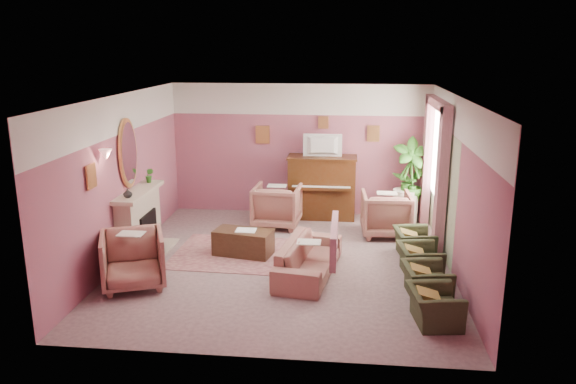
# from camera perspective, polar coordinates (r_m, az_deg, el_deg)

# --- Properties ---
(floor) EXTENTS (5.50, 6.00, 0.01)m
(floor) POSITION_cam_1_polar(r_m,az_deg,el_deg) (9.60, -0.37, -7.20)
(floor) COLOR gray
(floor) RESTS_ON ground
(ceiling) EXTENTS (5.50, 6.00, 0.01)m
(ceiling) POSITION_cam_1_polar(r_m,az_deg,el_deg) (8.94, -0.40, 9.70)
(ceiling) COLOR silver
(ceiling) RESTS_ON wall_back
(wall_back) EXTENTS (5.50, 0.02, 2.80)m
(wall_back) POSITION_cam_1_polar(r_m,az_deg,el_deg) (12.09, 1.21, 4.32)
(wall_back) COLOR #7E4C67
(wall_back) RESTS_ON floor
(wall_front) EXTENTS (5.50, 0.02, 2.80)m
(wall_front) POSITION_cam_1_polar(r_m,az_deg,el_deg) (6.32, -3.45, -5.51)
(wall_front) COLOR #7E4C67
(wall_front) RESTS_ON floor
(wall_left) EXTENTS (0.02, 6.00, 2.80)m
(wall_left) POSITION_cam_1_polar(r_m,az_deg,el_deg) (9.85, -16.49, 1.31)
(wall_left) COLOR #7E4C67
(wall_left) RESTS_ON floor
(wall_right) EXTENTS (0.02, 6.00, 2.80)m
(wall_right) POSITION_cam_1_polar(r_m,az_deg,el_deg) (9.28, 16.74, 0.48)
(wall_right) COLOR #7E4C67
(wall_right) RESTS_ON floor
(picture_rail_band) EXTENTS (5.50, 0.01, 0.65)m
(picture_rail_band) POSITION_cam_1_polar(r_m,az_deg,el_deg) (11.93, 1.23, 9.39)
(picture_rail_band) COLOR silver
(picture_rail_band) RESTS_ON wall_back
(stripe_panel) EXTENTS (0.01, 3.00, 2.15)m
(stripe_panel) POSITION_cam_1_polar(r_m,az_deg,el_deg) (10.60, 15.30, 0.50)
(stripe_panel) COLOR #A8BA93
(stripe_panel) RESTS_ON wall_right
(fireplace_surround) EXTENTS (0.30, 1.40, 1.10)m
(fireplace_surround) POSITION_cam_1_polar(r_m,az_deg,el_deg) (10.20, -14.89, -3.10)
(fireplace_surround) COLOR #C0B199
(fireplace_surround) RESTS_ON floor
(fireplace_inset) EXTENTS (0.18, 0.72, 0.68)m
(fireplace_inset) POSITION_cam_1_polar(r_m,az_deg,el_deg) (10.21, -14.31, -3.92)
(fireplace_inset) COLOR black
(fireplace_inset) RESTS_ON floor
(fire_ember) EXTENTS (0.06, 0.54, 0.10)m
(fire_ember) POSITION_cam_1_polar(r_m,az_deg,el_deg) (10.25, -14.04, -4.89)
(fire_ember) COLOR #F63815
(fire_ember) RESTS_ON floor
(mantel_shelf) EXTENTS (0.40, 1.55, 0.07)m
(mantel_shelf) POSITION_cam_1_polar(r_m,az_deg,el_deg) (10.03, -14.94, -0.00)
(mantel_shelf) COLOR #C0B199
(mantel_shelf) RESTS_ON fireplace_surround
(hearth) EXTENTS (0.55, 1.50, 0.02)m
(hearth) POSITION_cam_1_polar(r_m,az_deg,el_deg) (10.30, -13.65, -6.00)
(hearth) COLOR #C0B199
(hearth) RESTS_ON floor
(mirror_frame) EXTENTS (0.04, 0.72, 1.20)m
(mirror_frame) POSITION_cam_1_polar(r_m,az_deg,el_deg) (9.94, -15.96, 3.82)
(mirror_frame) COLOR tan
(mirror_frame) RESTS_ON wall_left
(mirror_glass) EXTENTS (0.01, 0.60, 1.06)m
(mirror_glass) POSITION_cam_1_polar(r_m,az_deg,el_deg) (9.93, -15.82, 3.82)
(mirror_glass) COLOR white
(mirror_glass) RESTS_ON wall_left
(sconce_shade) EXTENTS (0.20, 0.20, 0.16)m
(sconce_shade) POSITION_cam_1_polar(r_m,az_deg,el_deg) (8.92, -18.03, 3.65)
(sconce_shade) COLOR #DE9086
(sconce_shade) RESTS_ON wall_left
(piano) EXTENTS (1.40, 0.60, 1.30)m
(piano) POSITION_cam_1_polar(r_m,az_deg,el_deg) (11.90, 3.46, 0.43)
(piano) COLOR #42220F
(piano) RESTS_ON floor
(piano_keyshelf) EXTENTS (1.30, 0.12, 0.06)m
(piano_keyshelf) POSITION_cam_1_polar(r_m,az_deg,el_deg) (11.55, 3.38, 0.34)
(piano_keyshelf) COLOR #42220F
(piano_keyshelf) RESTS_ON piano
(piano_keys) EXTENTS (1.20, 0.08, 0.02)m
(piano_keys) POSITION_cam_1_polar(r_m,az_deg,el_deg) (11.54, 3.38, 0.54)
(piano_keys) COLOR white
(piano_keys) RESTS_ON piano
(piano_top) EXTENTS (1.45, 0.65, 0.04)m
(piano_top) POSITION_cam_1_polar(r_m,az_deg,el_deg) (11.76, 3.51, 3.55)
(piano_top) COLOR #42220F
(piano_top) RESTS_ON piano
(television) EXTENTS (0.80, 0.12, 0.48)m
(television) POSITION_cam_1_polar(r_m,az_deg,el_deg) (11.66, 3.52, 4.90)
(television) COLOR black
(television) RESTS_ON piano
(print_back_left) EXTENTS (0.30, 0.03, 0.38)m
(print_back_left) POSITION_cam_1_polar(r_m,az_deg,el_deg) (12.09, -2.60, 5.84)
(print_back_left) COLOR tan
(print_back_left) RESTS_ON wall_back
(print_back_right) EXTENTS (0.26, 0.03, 0.34)m
(print_back_right) POSITION_cam_1_polar(r_m,az_deg,el_deg) (11.96, 8.66, 5.88)
(print_back_right) COLOR tan
(print_back_right) RESTS_ON wall_back
(print_back_mid) EXTENTS (0.22, 0.03, 0.26)m
(print_back_mid) POSITION_cam_1_polar(r_m,az_deg,el_deg) (11.92, 3.62, 7.06)
(print_back_mid) COLOR tan
(print_back_mid) RESTS_ON wall_back
(print_left_wall) EXTENTS (0.03, 0.28, 0.36)m
(print_left_wall) POSITION_cam_1_polar(r_m,az_deg,el_deg) (8.70, -19.36, 1.52)
(print_left_wall) COLOR tan
(print_left_wall) RESTS_ON wall_left
(window_blind) EXTENTS (0.03, 1.40, 1.80)m
(window_blind) POSITION_cam_1_polar(r_m,az_deg,el_deg) (10.70, 15.13, 4.08)
(window_blind) COLOR beige
(window_blind) RESTS_ON wall_right
(curtain_left) EXTENTS (0.16, 0.34, 2.60)m
(curtain_left) POSITION_cam_1_polar(r_m,az_deg,el_deg) (9.88, 15.32, 0.83)
(curtain_left) COLOR #A66675
(curtain_left) RESTS_ON floor
(curtain_right) EXTENTS (0.16, 0.34, 2.60)m
(curtain_right) POSITION_cam_1_polar(r_m,az_deg,el_deg) (11.66, 13.94, 2.99)
(curtain_right) COLOR #A66675
(curtain_right) RESTS_ON floor
(pelmet) EXTENTS (0.16, 2.20, 0.16)m
(pelmet) POSITION_cam_1_polar(r_m,az_deg,el_deg) (10.57, 15.01, 8.68)
(pelmet) COLOR #A66675
(pelmet) RESTS_ON wall_right
(mantel_plant) EXTENTS (0.16, 0.16, 0.28)m
(mantel_plant) POSITION_cam_1_polar(r_m,az_deg,el_deg) (10.49, -13.90, 1.66)
(mantel_plant) COLOR #2F7120
(mantel_plant) RESTS_ON mantel_shelf
(mantel_vase) EXTENTS (0.16, 0.16, 0.16)m
(mantel_vase) POSITION_cam_1_polar(r_m,az_deg,el_deg) (9.55, -15.98, -0.12)
(mantel_vase) COLOR silver
(mantel_vase) RESTS_ON mantel_shelf
(area_rug) EXTENTS (2.56, 1.89, 0.01)m
(area_rug) POSITION_cam_1_polar(r_m,az_deg,el_deg) (10.00, -4.30, -6.27)
(area_rug) COLOR #9B6061
(area_rug) RESTS_ON floor
(coffee_table) EXTENTS (1.08, 0.68, 0.45)m
(coffee_table) POSITION_cam_1_polar(r_m,az_deg,el_deg) (9.90, -4.56, -5.14)
(coffee_table) COLOR #402A19
(coffee_table) RESTS_ON floor
(table_paper) EXTENTS (0.35, 0.28, 0.01)m
(table_paper) POSITION_cam_1_polar(r_m,az_deg,el_deg) (9.82, -4.30, -3.89)
(table_paper) COLOR white
(table_paper) RESTS_ON coffee_table
(sofa) EXTENTS (0.64, 1.91, 0.77)m
(sofa) POSITION_cam_1_polar(r_m,az_deg,el_deg) (9.01, 2.12, -6.06)
(sofa) COLOR #A16C5D
(sofa) RESTS_ON floor
(sofa_throw) EXTENTS (0.10, 1.45, 0.53)m
(sofa_throw) POSITION_cam_1_polar(r_m,az_deg,el_deg) (8.92, 4.71, -4.86)
(sofa_throw) COLOR #A66675
(sofa_throw) RESTS_ON sofa
(floral_armchair_left) EXTENTS (0.91, 0.91, 0.95)m
(floral_armchair_left) POSITION_cam_1_polar(r_m,az_deg,el_deg) (11.35, -1.12, -1.17)
(floral_armchair_left) COLOR #A16C5D
(floral_armchair_left) RESTS_ON floor
(floral_armchair_right) EXTENTS (0.91, 0.91, 0.95)m
(floral_armchair_right) POSITION_cam_1_polar(r_m,az_deg,el_deg) (10.97, 9.94, -1.97)
(floral_armchair_right) COLOR #A16C5D
(floral_armchair_right) RESTS_ON floor
(floral_armchair_front) EXTENTS (0.91, 0.91, 0.95)m
(floral_armchair_front) POSITION_cam_1_polar(r_m,az_deg,el_deg) (8.87, -15.50, -6.37)
(floral_armchair_front) COLOR #A16C5D
(floral_armchair_front) RESTS_ON floor
(olive_chair_a) EXTENTS (0.52, 0.74, 0.64)m
(olive_chair_a) POSITION_cam_1_polar(r_m,az_deg,el_deg) (7.77, 14.69, -10.64)
(olive_chair_a) COLOR #363E24
(olive_chair_a) RESTS_ON floor
(olive_chair_b) EXTENTS (0.52, 0.74, 0.64)m
(olive_chair_b) POSITION_cam_1_polar(r_m,az_deg,el_deg) (8.51, 13.90, -8.29)
(olive_chair_b) COLOR #363E24
(olive_chair_b) RESTS_ON floor
(olive_chair_c) EXTENTS (0.52, 0.74, 0.64)m
(olive_chair_c) POSITION_cam_1_polar(r_m,az_deg,el_deg) (9.26, 13.24, -6.32)
(olive_chair_c) COLOR #363E24
(olive_chair_c) RESTS_ON floor
(olive_chair_d) EXTENTS (0.52, 0.74, 0.64)m
(olive_chair_d) POSITION_cam_1_polar(r_m,az_deg,el_deg) (10.03, 12.69, -4.65)
(olive_chair_d) COLOR #363E24
(olive_chair_d) RESTS_ON floor
(side_table) EXTENTS (0.52, 0.52, 0.70)m
(side_table) POSITION_cam_1_polar(r_m,az_deg,el_deg) (11.87, 11.80, -1.41)
(side_table) COLOR silver
(side_table) RESTS_ON floor
(side_plant_big) EXTENTS (0.30, 0.30, 0.34)m
(side_plant_big) POSITION_cam_1_polar(r_m,az_deg,el_deg) (11.74, 11.93, 1.03)
(side_plant_big) COLOR #2F7120
(side_plant_big) RESTS_ON side_table
(side_plant_small) EXTENTS (0.16, 0.16, 0.28)m
(side_plant_small) POSITION_cam_1_polar(r_m,az_deg,el_deg) (11.66, 12.55, 0.76)
(side_plant_small) COLOR #2F7120
(side_plant_small) RESTS_ON side_table
(palm_pot) EXTENTS (0.34, 0.34, 0.34)m
(palm_pot) POSITION_cam_1_polar(r_m,az_deg,el_deg) (11.92, 12.16, -2.25)
(palm_pot) COLOR #A5634C
(palm_pot) RESTS_ON floor
(palm_plant) EXTENTS (0.76, 0.76, 1.44)m
(palm_plant) POSITION_cam_1_polar(r_m,az_deg,el_deg) (11.70, 12.39, 1.92)
(palm_plant) COLOR #2F7120
(palm_plant) RESTS_ON palm_pot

